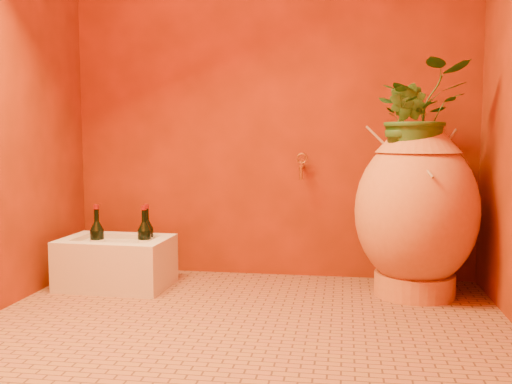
% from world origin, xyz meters
% --- Properties ---
extents(floor, '(2.50, 2.50, 0.00)m').
position_xyz_m(floor, '(0.00, 0.00, 0.00)').
color(floor, brown).
rests_on(floor, ground).
extents(wall_back, '(2.50, 0.02, 2.50)m').
position_xyz_m(wall_back, '(0.00, 1.00, 1.25)').
color(wall_back, '#591D05').
rests_on(wall_back, ground).
extents(amphora, '(0.75, 0.75, 0.95)m').
position_xyz_m(amphora, '(0.85, 0.65, 0.47)').
color(amphora, '#BA6E34').
rests_on(amphora, floor).
extents(stone_basin, '(0.63, 0.44, 0.29)m').
position_xyz_m(stone_basin, '(-0.85, 0.56, 0.14)').
color(stone_basin, '#B8AC99').
rests_on(stone_basin, floor).
extents(wine_bottle_a, '(0.08, 0.08, 0.32)m').
position_xyz_m(wine_bottle_a, '(-0.67, 0.55, 0.27)').
color(wine_bottle_a, black).
rests_on(wine_bottle_a, stone_basin).
extents(wine_bottle_b, '(0.08, 0.08, 0.32)m').
position_xyz_m(wine_bottle_b, '(-0.68, 0.63, 0.27)').
color(wine_bottle_b, black).
rests_on(wine_bottle_b, stone_basin).
extents(wine_bottle_c, '(0.08, 0.08, 0.33)m').
position_xyz_m(wine_bottle_c, '(-0.93, 0.49, 0.28)').
color(wine_bottle_c, black).
rests_on(wine_bottle_c, stone_basin).
extents(wall_tap, '(0.07, 0.14, 0.16)m').
position_xyz_m(wall_tap, '(0.20, 0.92, 0.70)').
color(wall_tap, '#9C6524').
rests_on(wall_tap, wall_back).
extents(plant_main, '(0.61, 0.57, 0.55)m').
position_xyz_m(plant_main, '(0.84, 0.64, 1.00)').
color(plant_main, '#234E1B').
rests_on(plant_main, amphora).
extents(plant_side, '(0.30, 0.30, 0.42)m').
position_xyz_m(plant_side, '(0.78, 0.57, 0.94)').
color(plant_side, '#234E1B').
rests_on(plant_side, amphora).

